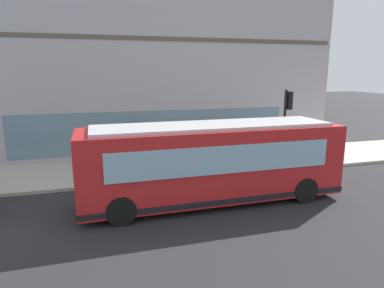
{
  "coord_description": "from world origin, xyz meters",
  "views": [
    {
      "loc": [
        -11.73,
        3.17,
        5.0
      ],
      "look_at": [
        2.59,
        -0.88,
        1.74
      ],
      "focal_mm": 31.13,
      "sensor_mm": 36.0,
      "label": 1
    }
  ],
  "objects_px": {
    "newspaper_vending_box": "(198,151)",
    "city_bus_nearside": "(212,163)",
    "traffic_light_near_corner": "(287,113)",
    "fire_hydrant": "(262,146)",
    "pedestrian_by_light_pole": "(182,153)",
    "pedestrian_near_building_entrance": "(203,145)"
  },
  "relations": [
    {
      "from": "city_bus_nearside",
      "to": "traffic_light_near_corner",
      "type": "relative_size",
      "value": 2.54
    },
    {
      "from": "fire_hydrant",
      "to": "pedestrian_near_building_entrance",
      "type": "xyz_separation_m",
      "value": [
        -1.4,
        4.26,
        0.65
      ]
    },
    {
      "from": "city_bus_nearside",
      "to": "traffic_light_near_corner",
      "type": "distance_m",
      "value": 6.18
    },
    {
      "from": "city_bus_nearside",
      "to": "newspaper_vending_box",
      "type": "distance_m",
      "value": 6.07
    },
    {
      "from": "traffic_light_near_corner",
      "to": "fire_hydrant",
      "type": "xyz_separation_m",
      "value": [
        3.08,
        -0.32,
        -2.4
      ]
    },
    {
      "from": "fire_hydrant",
      "to": "pedestrian_by_light_pole",
      "type": "distance_m",
      "value": 6.25
    },
    {
      "from": "city_bus_nearside",
      "to": "pedestrian_by_light_pole",
      "type": "distance_m",
      "value": 3.83
    },
    {
      "from": "fire_hydrant",
      "to": "newspaper_vending_box",
      "type": "distance_m",
      "value": 4.25
    },
    {
      "from": "newspaper_vending_box",
      "to": "traffic_light_near_corner",
      "type": "bearing_deg",
      "value": -124.43
    },
    {
      "from": "pedestrian_by_light_pole",
      "to": "city_bus_nearside",
      "type": "bearing_deg",
      "value": -175.84
    },
    {
      "from": "newspaper_vending_box",
      "to": "city_bus_nearside",
      "type": "bearing_deg",
      "value": 168.44
    },
    {
      "from": "newspaper_vending_box",
      "to": "fire_hydrant",
      "type": "bearing_deg",
      "value": -84.64
    },
    {
      "from": "traffic_light_near_corner",
      "to": "fire_hydrant",
      "type": "bearing_deg",
      "value": -6.01
    },
    {
      "from": "fire_hydrant",
      "to": "newspaper_vending_box",
      "type": "relative_size",
      "value": 0.82
    },
    {
      "from": "traffic_light_near_corner",
      "to": "pedestrian_by_light_pole",
      "type": "height_order",
      "value": "traffic_light_near_corner"
    },
    {
      "from": "traffic_light_near_corner",
      "to": "newspaper_vending_box",
      "type": "distance_m",
      "value": 5.27
    },
    {
      "from": "pedestrian_by_light_pole",
      "to": "fire_hydrant",
      "type": "bearing_deg",
      "value": -66.54
    },
    {
      "from": "pedestrian_by_light_pole",
      "to": "newspaper_vending_box",
      "type": "distance_m",
      "value": 2.59
    },
    {
      "from": "pedestrian_near_building_entrance",
      "to": "pedestrian_by_light_pole",
      "type": "height_order",
      "value": "pedestrian_near_building_entrance"
    },
    {
      "from": "fire_hydrant",
      "to": "city_bus_nearside",
      "type": "bearing_deg",
      "value": 139.07
    },
    {
      "from": "pedestrian_near_building_entrance",
      "to": "pedestrian_by_light_pole",
      "type": "relative_size",
      "value": 1.1
    },
    {
      "from": "city_bus_nearside",
      "to": "newspaper_vending_box",
      "type": "height_order",
      "value": "city_bus_nearside"
    }
  ]
}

